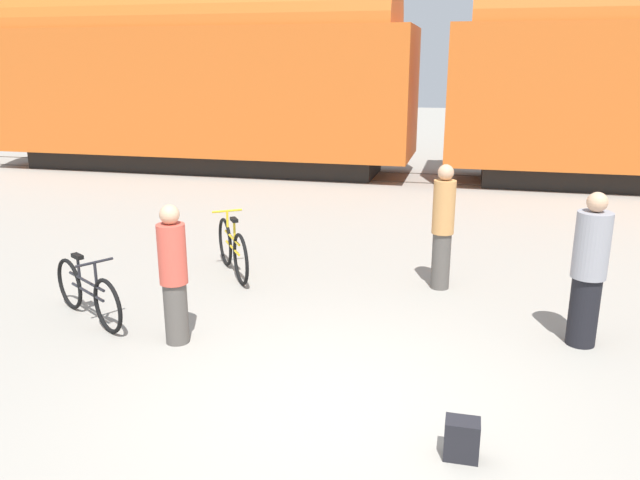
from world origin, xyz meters
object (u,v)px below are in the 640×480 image
Objects in this scene: person_in_grey at (589,271)px; backpack at (462,439)px; bicycle_black at (88,293)px; bicycle_yellow at (233,249)px; person_in_tan at (443,227)px; person_in_red at (174,275)px; freight_train at (432,72)px.

person_in_grey reaches higher than backpack.
person_in_grey is 5.21× the size of backpack.
bicycle_yellow is (1.11, 2.07, 0.04)m from bicycle_black.
bicycle_black is 2.34m from bicycle_yellow.
bicycle_black is 0.84× the size of person_in_tan.
person_in_red is at bearing 31.59° from person_in_tan.
backpack is at bearing -21.40° from bicycle_black.
person_in_grey is 2.24m from person_in_tan.
freight_train is 8.97m from person_in_tan.
backpack is at bearing 85.46° from person_in_tan.
freight_train reaches higher than person_in_tan.
freight_train is 17.13× the size of bicycle_black.
backpack is (3.23, -1.47, -0.65)m from person_in_red.
bicycle_yellow is at bearing -104.38° from freight_train.
bicycle_yellow is 4.97m from person_in_grey.
person_in_grey is (5.86, 0.71, 0.52)m from bicycle_black.
person_in_red is at bearing -84.04° from bicycle_yellow.
bicycle_yellow is 2.45m from person_in_red.
freight_train is 14.51× the size of person_in_grey.
freight_train is 17.86× the size of bicycle_yellow.
freight_train is at bearing -94.78° from person_in_tan.
person_in_tan is (3.09, 0.13, 0.51)m from bicycle_yellow.
person_in_tan is at bearing 2.42° from bicycle_yellow.
bicycle_yellow is at bearing 61.83° from bicycle_black.
bicycle_yellow is 3.13m from person_in_tan.
bicycle_black is 5.93m from person_in_grey.
backpack is (-1.28, -2.50, -0.71)m from person_in_grey.
freight_train is at bearing 128.57° from person_in_grey.
backpack is (4.58, -1.80, -0.19)m from bicycle_black.
freight_train reaches higher than bicycle_black.
person_in_red is 3.60m from backpack.
backpack is (1.21, -12.71, -2.69)m from freight_train.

